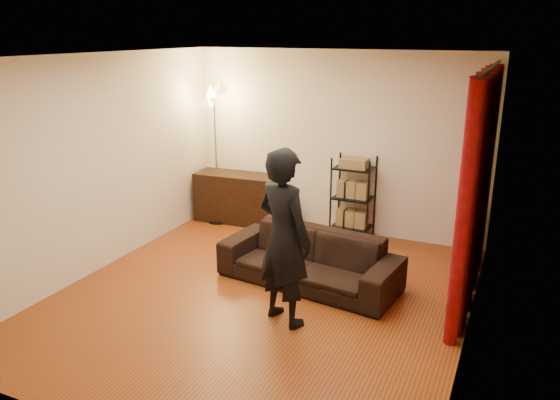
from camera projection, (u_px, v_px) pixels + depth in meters
The scene contains 14 objects.
floor at pixel (261, 296), 6.32m from camera, with size 5.00×5.00×0.00m, color #8D3E11.
ceiling at pixel (259, 56), 5.52m from camera, with size 5.00×5.00×0.00m, color white.
wall_back at pixel (335, 143), 8.09m from camera, with size 5.00×5.00×0.00m, color beige.
wall_front at pixel (98, 274), 3.75m from camera, with size 5.00×5.00×0.00m, color beige.
wall_left at pixel (99, 164), 6.81m from camera, with size 5.00×5.00×0.00m, color beige.
wall_right at pixel (478, 212), 5.03m from camera, with size 5.00×5.00×0.00m, color beige.
curtain_rod at pixel (492, 67), 5.68m from camera, with size 0.04×0.04×2.65m, color black.
curtain at pixel (476, 187), 6.08m from camera, with size 0.22×2.65×2.55m, color maroon, non-canonical shape.
sofa at pixel (309, 259), 6.57m from camera, with size 2.17×0.85×0.63m, color black.
person at pixel (284, 238), 5.53m from camera, with size 0.68×0.45×1.87m, color black.
media_cabinet at pixel (238, 198), 8.72m from camera, with size 1.34×0.50×0.78m, color black.
storage_boxes at pixel (287, 214), 8.34m from camera, with size 0.31×0.25×0.52m, color silver, non-canonical shape.
wire_shelf at pixel (353, 198), 7.97m from camera, with size 0.56×0.39×1.22m, color black, non-canonical shape.
floor_lamp at pixel (216, 156), 8.47m from camera, with size 0.39×0.39×2.18m, color silver, non-canonical shape.
Camera 1 is at (2.56, -5.10, 2.95)m, focal length 35.00 mm.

